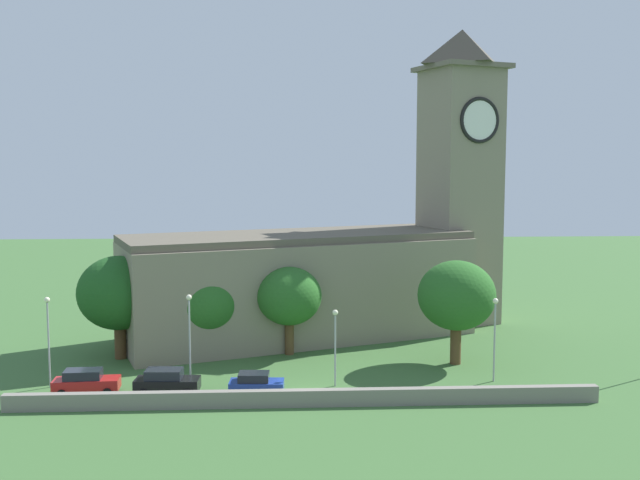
{
  "coord_description": "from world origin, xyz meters",
  "views": [
    {
      "loc": [
        -1.56,
        -53.12,
        17.22
      ],
      "look_at": [
        1.56,
        8.08,
        10.76
      ],
      "focal_mm": 41.35,
      "sensor_mm": 36.0,
      "label": 1
    }
  ],
  "objects": [
    {
      "name": "ground_plane",
      "position": [
        0.0,
        15.0,
        0.0
      ],
      "size": [
        200.0,
        200.0,
        0.0
      ],
      "primitive_type": "plane",
      "color": "#3D6633"
    },
    {
      "name": "church",
      "position": [
        4.62,
        20.45,
        8.01
      ],
      "size": [
        40.39,
        22.64,
        31.12
      ],
      "color": "gray",
      "rests_on": "ground"
    },
    {
      "name": "quay_barrier",
      "position": [
        0.0,
        -2.43,
        0.6
      ],
      "size": [
        42.18,
        0.7,
        1.2
      ],
      "primitive_type": "cube",
      "color": "gray",
      "rests_on": "ground"
    },
    {
      "name": "car_red",
      "position": [
        -16.3,
        1.14,
        0.95
      ],
      "size": [
        4.89,
        2.33,
        1.87
      ],
      "color": "red",
      "rests_on": "ground"
    },
    {
      "name": "car_black",
      "position": [
        -10.27,
        0.76,
        0.98
      ],
      "size": [
        4.84,
        2.4,
        1.93
      ],
      "color": "black",
      "rests_on": "ground"
    },
    {
      "name": "car_blue",
      "position": [
        -3.61,
        0.26,
        0.86
      ],
      "size": [
        4.11,
        2.3,
        1.7
      ],
      "color": "#233D9E",
      "rests_on": "ground"
    },
    {
      "name": "streetlamp_west_end",
      "position": [
        -19.49,
        2.99,
        4.7
      ],
      "size": [
        0.44,
        0.44,
        7.05
      ],
      "color": "#9EA0A5",
      "rests_on": "ground"
    },
    {
      "name": "streetlamp_west_mid",
      "position": [
        -8.77,
        2.92,
        4.76
      ],
      "size": [
        0.44,
        0.44,
        7.16
      ],
      "color": "#9EA0A5",
      "rests_on": "ground"
    },
    {
      "name": "streetlamp_central",
      "position": [
        2.43,
        2.2,
        4.1
      ],
      "size": [
        0.44,
        0.44,
        6.0
      ],
      "color": "#9EA0A5",
      "rests_on": "ground"
    },
    {
      "name": "streetlamp_east_mid",
      "position": [
        15.04,
        2.81,
        4.48
      ],
      "size": [
        0.44,
        0.44,
        6.66
      ],
      "color": "#9EA0A5",
      "rests_on": "ground"
    },
    {
      "name": "tree_riverside_east",
      "position": [
        -1.02,
        11.87,
        5.29
      ],
      "size": [
        5.82,
        5.82,
        7.96
      ],
      "color": "brown",
      "rests_on": "ground"
    },
    {
      "name": "tree_by_tower",
      "position": [
        13.2,
        8.0,
        5.92
      ],
      "size": [
        6.63,
        6.63,
        8.95
      ],
      "color": "brown",
      "rests_on": "ground"
    },
    {
      "name": "tree_riverside_west",
      "position": [
        -8.58,
        12.02,
        4.71
      ],
      "size": [
        6.36,
        6.36,
        7.6
      ],
      "color": "brown",
      "rests_on": "ground"
    },
    {
      "name": "tree_churchyard",
      "position": [
        -15.92,
        11.25,
        5.84
      ],
      "size": [
        7.21,
        7.21,
        9.12
      ],
      "color": "brown",
      "rests_on": "ground"
    }
  ]
}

